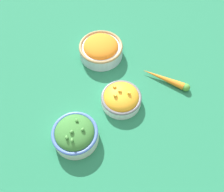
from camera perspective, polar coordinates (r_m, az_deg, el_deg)
name	(u,v)px	position (r m, az deg, el deg)	size (l,w,h in m)	color
ground_plane	(112,100)	(0.91, 0.00, -0.97)	(3.00, 3.00, 0.00)	#23704C
bowl_broccoli	(75,134)	(0.83, -8.44, -8.59)	(0.15, 0.15, 0.09)	silver
bowl_carrots	(101,49)	(1.01, -2.54, 10.74)	(0.17, 0.17, 0.07)	#B2C1CC
bowl_squash	(121,98)	(0.89, 2.12, -0.49)	(0.14, 0.14, 0.07)	white
loose_carrot	(167,80)	(0.97, 12.40, 3.67)	(0.03, 0.19, 0.03)	orange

